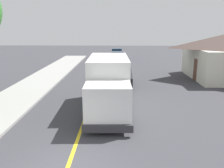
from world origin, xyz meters
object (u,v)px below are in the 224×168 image
object	(u,v)px
box_truck	(108,82)
parked_car_furthest	(117,54)
parked_car_far	(117,58)
parked_car_near	(122,76)
parked_car_mid	(116,65)

from	to	relation	value
box_truck	parked_car_furthest	size ratio (longest dim) A/B	1.64
parked_car_far	parked_car_furthest	xyz separation A→B (m)	(0.02, 5.53, 0.00)
box_truck	parked_car_furthest	xyz separation A→B (m)	(0.47, 24.79, -0.97)
parked_car_near	parked_car_furthest	distance (m)	18.24
parked_car_near	parked_car_far	distance (m)	12.71
box_truck	parked_car_far	xyz separation A→B (m)	(0.46, 19.26, -0.97)
box_truck	parked_car_far	bearing A→B (deg)	88.64
parked_car_far	parked_car_near	bearing A→B (deg)	-87.80
parked_car_mid	parked_car_furthest	distance (m)	11.56
parked_car_near	parked_car_mid	distance (m)	6.70
parked_car_near	parked_car_far	xyz separation A→B (m)	(-0.49, 12.71, 0.00)
box_truck	parked_car_furthest	distance (m)	24.82
parked_car_near	box_truck	bearing A→B (deg)	-98.22
box_truck	parked_car_mid	world-z (taller)	box_truck
box_truck	parked_car_mid	distance (m)	13.27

